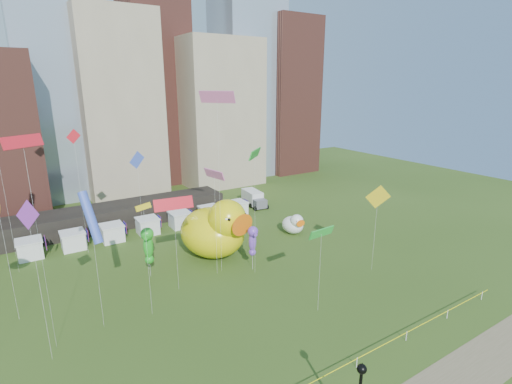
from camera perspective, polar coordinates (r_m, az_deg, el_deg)
skyline at (r=79.58m, az=-21.57°, el=14.93°), size 101.00×23.00×68.00m
pavilion at (r=62.84m, az=-21.77°, el=-3.55°), size 38.00×6.00×3.20m
vendor_tents at (r=58.51m, az=-15.72°, el=-4.91°), size 33.24×2.80×2.40m
big_duck at (r=48.51m, az=-6.02°, el=-5.54°), size 9.54×11.17×7.92m
small_duck at (r=56.50m, az=5.59°, el=-4.74°), size 3.41×4.30×3.17m
seahorse_green at (r=44.72m, az=-15.68°, el=-7.24°), size 1.92×2.13×5.95m
seahorse_purple at (r=44.74m, az=-0.48°, el=-6.91°), size 1.45×1.69×5.45m
box_truck at (r=69.06m, az=-0.36°, el=-0.91°), size 2.97×6.36×2.62m
kite_0 at (r=51.37m, az=-25.36°, el=6.83°), size 1.48×1.07×16.01m
kite_1 at (r=41.27m, az=-5.80°, el=13.73°), size 2.67×3.79×20.49m
kite_3 at (r=35.79m, az=9.69°, el=-5.98°), size 2.89×0.61×8.55m
kite_4 at (r=45.18m, az=17.61°, el=-0.80°), size 1.51×2.33×10.35m
kite_5 at (r=52.87m, az=-17.20°, el=4.34°), size 2.22×0.80×12.73m
kite_7 at (r=31.99m, az=-30.68°, el=-3.35°), size 1.41×1.84×13.34m
kite_8 at (r=39.45m, az=-12.11°, el=-1.75°), size 4.00×1.02×10.19m
kite_9 at (r=41.67m, az=-6.21°, el=2.58°), size 1.00×3.22×12.29m
kite_11 at (r=41.10m, az=-0.17°, el=5.60°), size 2.75×2.50×14.50m
kite_12 at (r=35.32m, az=-16.34°, el=-2.36°), size 1.59×0.91×11.01m
kite_13 at (r=34.93m, az=-23.31°, el=-3.50°), size 1.51×2.71×12.67m
kite_16 at (r=32.41m, az=-31.28°, el=6.19°), size 2.74×1.78×17.66m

